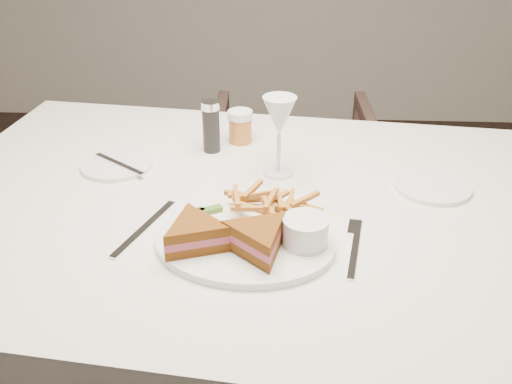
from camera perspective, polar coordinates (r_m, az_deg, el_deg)
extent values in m
cube|color=silver|center=(1.38, 0.11, -14.53)|extent=(1.49, 1.08, 0.75)
imported|color=#4A352D|center=(2.21, 3.72, 1.87)|extent=(0.62, 0.58, 0.62)
ellipsoid|color=white|center=(1.01, -1.11, -5.09)|extent=(0.35, 0.28, 0.01)
cube|color=silver|center=(1.08, -11.08, -3.57)|extent=(0.08, 0.20, 0.00)
cylinder|color=white|center=(1.32, -13.73, 2.69)|extent=(0.16, 0.16, 0.01)
cylinder|color=white|center=(1.25, 17.21, 0.58)|extent=(0.16, 0.16, 0.01)
cylinder|color=black|center=(1.34, -4.51, 6.53)|extent=(0.04, 0.04, 0.12)
cylinder|color=#B5682B|center=(1.39, -1.58, 6.56)|extent=(0.06, 0.06, 0.08)
cube|color=#466C25|center=(1.08, -4.82, -1.88)|extent=(0.06, 0.04, 0.01)
cube|color=#466C25|center=(1.07, -6.38, -2.31)|extent=(0.05, 0.05, 0.01)
cylinder|color=white|center=(0.99, 4.95, -3.94)|extent=(0.08, 0.08, 0.05)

